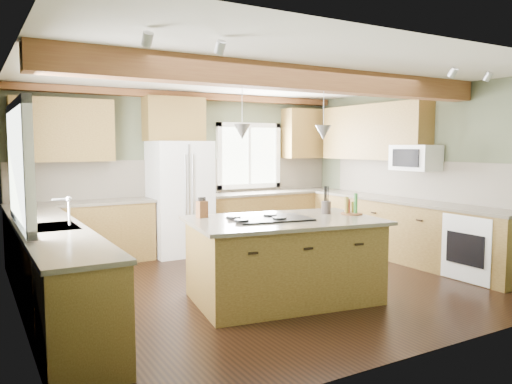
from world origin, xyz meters
TOP-DOWN VIEW (x-y plane):
  - floor at (0.00, 0.00)m, footprint 5.60×5.60m
  - ceiling at (0.00, 0.00)m, footprint 5.60×5.60m
  - wall_back at (0.00, 2.50)m, footprint 5.60×0.00m
  - wall_left at (-2.80, 0.00)m, footprint 0.00×5.00m
  - wall_right at (2.80, 0.00)m, footprint 0.00×5.00m
  - ceiling_beam at (0.00, -0.68)m, footprint 5.55×0.26m
  - soffit_trim at (0.00, 2.40)m, footprint 5.55×0.20m
  - backsplash_back at (0.00, 2.48)m, footprint 5.58×0.03m
  - backsplash_right at (2.78, 0.05)m, footprint 0.03×3.70m
  - base_cab_back_left at (-1.79, 2.20)m, footprint 2.02×0.60m
  - counter_back_left at (-1.79, 2.20)m, footprint 2.06×0.64m
  - base_cab_back_right at (1.49, 2.20)m, footprint 2.62×0.60m
  - counter_back_right at (1.49, 2.20)m, footprint 2.66×0.64m
  - base_cab_left at (-2.50, 0.05)m, footprint 0.60×3.70m
  - counter_left at (-2.50, 0.05)m, footprint 0.64×3.74m
  - base_cab_right at (2.50, 0.05)m, footprint 0.60×3.70m
  - counter_right at (2.50, 0.05)m, footprint 0.64×3.74m
  - upper_cab_back_left at (-1.99, 2.33)m, footprint 1.40×0.35m
  - upper_cab_over_fridge at (-0.30, 2.33)m, footprint 0.96×0.35m
  - upper_cab_right at (2.62, 0.90)m, footprint 0.35×2.20m
  - upper_cab_back_corner at (2.30, 2.33)m, footprint 0.90×0.35m
  - window_left at (-2.78, 0.05)m, footprint 0.04×1.60m
  - window_back at (1.15, 2.48)m, footprint 1.10×0.04m
  - sink at (-2.50, 0.05)m, footprint 0.50×0.65m
  - faucet at (-2.32, 0.05)m, footprint 0.02×0.02m
  - dishwasher at (-2.49, -1.25)m, footprint 0.60×0.60m
  - oven at (2.49, -1.25)m, footprint 0.60×0.72m
  - microwave at (2.58, -0.05)m, footprint 0.40×0.70m
  - pendant_left at (-0.66, -0.60)m, footprint 0.18×0.18m
  - pendant_right at (0.31, -0.75)m, footprint 0.18×0.18m
  - refrigerator at (-0.30, 2.12)m, footprint 0.90×0.74m
  - island at (-0.17, -0.68)m, footprint 2.11×1.48m
  - island_top at (-0.17, -0.68)m, footprint 2.26×1.63m
  - cooktop at (-0.34, -0.65)m, footprint 0.92×0.69m
  - knife_block at (-0.93, -0.14)m, footprint 0.13×0.10m
  - utensil_crock at (0.50, -0.57)m, footprint 0.12×0.12m
  - bottle_tray at (0.71, -0.79)m, footprint 0.32×0.32m

SIDE VIEW (x-z plane):
  - floor at x=0.00m, z-range 0.00..0.00m
  - dishwasher at x=-2.49m, z-range 0.01..0.85m
  - oven at x=2.49m, z-range 0.01..0.85m
  - base_cab_back_left at x=-1.79m, z-range 0.00..0.88m
  - base_cab_back_right at x=1.49m, z-range 0.00..0.88m
  - base_cab_left at x=-2.50m, z-range 0.00..0.88m
  - base_cab_right at x=2.50m, z-range 0.00..0.88m
  - island at x=-0.17m, z-range 0.00..0.88m
  - counter_back_left at x=-1.79m, z-range 0.88..0.92m
  - counter_back_right at x=1.49m, z-range 0.88..0.92m
  - counter_left at x=-2.50m, z-range 0.88..0.92m
  - counter_right at x=2.50m, z-range 0.88..0.92m
  - refrigerator at x=-0.30m, z-range 0.00..1.80m
  - island_top at x=-0.17m, z-range 0.88..0.92m
  - sink at x=-2.50m, z-range 0.89..0.92m
  - cooktop at x=-0.34m, z-range 0.92..0.94m
  - utensil_crock at x=0.50m, z-range 0.92..1.07m
  - knife_block at x=-0.93m, z-range 0.92..1.11m
  - bottle_tray at x=0.71m, z-range 0.92..1.16m
  - faucet at x=-2.32m, z-range 0.91..1.19m
  - backsplash_back at x=0.00m, z-range 0.92..1.50m
  - backsplash_right at x=2.78m, z-range 0.92..1.50m
  - wall_back at x=0.00m, z-range -1.50..4.10m
  - wall_left at x=-2.80m, z-range -1.20..3.80m
  - wall_right at x=2.80m, z-range -1.20..3.80m
  - window_back at x=1.15m, z-range 1.05..2.05m
  - window_left at x=-2.78m, z-range 1.02..2.08m
  - microwave at x=2.58m, z-range 1.36..1.74m
  - pendant_left at x=-0.66m, z-range 1.80..1.96m
  - pendant_right at x=0.31m, z-range 1.80..1.96m
  - upper_cab_back_left at x=-1.99m, z-range 1.50..2.40m
  - upper_cab_right at x=2.62m, z-range 1.50..2.40m
  - upper_cab_back_corner at x=2.30m, z-range 1.50..2.40m
  - upper_cab_over_fridge at x=-0.30m, z-range 1.80..2.50m
  - ceiling_beam at x=0.00m, z-range 2.34..2.60m
  - soffit_trim at x=0.00m, z-range 2.49..2.59m
  - ceiling at x=0.00m, z-range 2.60..2.60m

